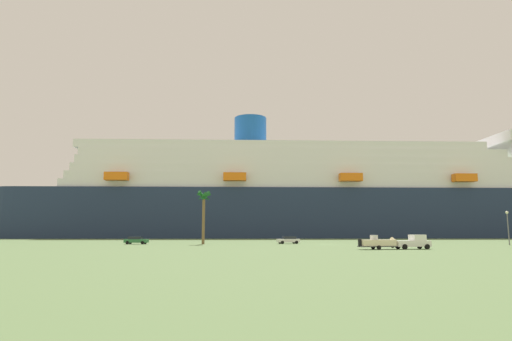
{
  "coord_description": "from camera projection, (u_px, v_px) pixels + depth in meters",
  "views": [
    {
      "loc": [
        -25.81,
        -84.13,
        2.84
      ],
      "look_at": [
        -8.39,
        44.71,
        21.26
      ],
      "focal_mm": 29.75,
      "sensor_mm": 36.0,
      "label": 1
    }
  ],
  "objects": [
    {
      "name": "parked_car_white_van",
      "position": [
        288.0,
        240.0,
        91.2
      ],
      "size": [
        4.92,
        2.45,
        1.58
      ],
      "color": "white",
      "rests_on": "ground_plane"
    },
    {
      "name": "parked_car_green_wagon",
      "position": [
        136.0,
        240.0,
        88.51
      ],
      "size": [
        5.03,
        2.73,
        1.58
      ],
      "color": "#2D723F",
      "rests_on": "ground_plane"
    },
    {
      "name": "ground_plane",
      "position": [
        294.0,
        241.0,
        115.01
      ],
      "size": [
        600.0,
        600.0,
        0.0
      ],
      "primitive_type": "plane",
      "color": "#567042"
    },
    {
      "name": "cruise_ship",
      "position": [
        345.0,
        199.0,
        168.96
      ],
      "size": [
        282.7,
        61.65,
        54.19
      ],
      "color": "#1E2D4C",
      "rests_on": "ground_plane"
    },
    {
      "name": "palm_tree",
      "position": [
        204.0,
        202.0,
        89.33
      ],
      "size": [
        3.15,
        3.18,
        11.18
      ],
      "color": "brown",
      "rests_on": "ground_plane"
    },
    {
      "name": "pickup_truck",
      "position": [
        413.0,
        242.0,
        65.18
      ],
      "size": [
        5.73,
        2.59,
        2.2
      ],
      "color": "white",
      "rests_on": "ground_plane"
    },
    {
      "name": "small_boat_on_trailer",
      "position": [
        381.0,
        243.0,
        64.1
      ],
      "size": [
        7.44,
        2.22,
        2.15
      ],
      "color": "#595960",
      "rests_on": "ground_plane"
    },
    {
      "name": "street_lamp",
      "position": [
        508.0,
        222.0,
        82.97
      ],
      "size": [
        0.56,
        0.56,
        6.64
      ],
      "color": "slate",
      "rests_on": "ground_plane"
    }
  ]
}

